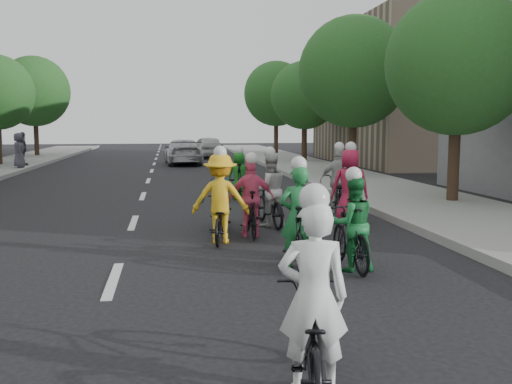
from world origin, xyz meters
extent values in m
plane|color=black|center=(0.00, 0.00, 0.00)|extent=(120.00, 120.00, 0.00)
cube|color=gray|center=(8.00, 10.00, 0.07)|extent=(4.00, 80.00, 0.15)
cube|color=#999993|center=(6.05, 10.00, 0.09)|extent=(0.18, 80.00, 0.18)
cube|color=gray|center=(16.00, 24.00, 4.00)|extent=(10.00, 14.00, 8.00)
cylinder|color=black|center=(-8.20, 33.00, 1.24)|extent=(0.32, 0.32, 2.48)
sphere|color=#28571D|center=(-8.20, 33.00, 4.53)|extent=(4.80, 4.80, 4.80)
cylinder|color=black|center=(8.80, 6.60, 1.14)|extent=(0.32, 0.32, 2.27)
sphere|color=#28571D|center=(8.80, 6.60, 3.97)|extent=(4.00, 4.00, 4.00)
cylinder|color=black|center=(8.80, 15.60, 1.24)|extent=(0.32, 0.32, 2.48)
sphere|color=#28571D|center=(8.80, 15.60, 4.53)|extent=(4.80, 4.80, 4.80)
cylinder|color=black|center=(8.80, 24.60, 1.14)|extent=(0.32, 0.32, 2.27)
sphere|color=#28571D|center=(8.80, 24.60, 3.97)|extent=(4.00, 4.00, 4.00)
cylinder|color=black|center=(8.80, 33.60, 1.24)|extent=(0.32, 0.32, 2.48)
sphere|color=#28571D|center=(8.80, 33.60, 4.53)|extent=(4.80, 4.80, 4.80)
imported|color=black|center=(2.05, -3.74, 0.42)|extent=(0.82, 1.68, 0.85)
imported|color=white|center=(2.05, -3.84, 0.83)|extent=(0.66, 0.49, 1.66)
sphere|color=silver|center=(2.05, -3.84, 1.68)|extent=(0.26, 0.26, 0.26)
imported|color=black|center=(3.68, 0.14, 0.51)|extent=(0.52, 1.71, 1.02)
imported|color=#1A7534|center=(3.68, 0.04, 0.75)|extent=(0.74, 0.58, 1.49)
sphere|color=silver|center=(3.68, 0.04, 1.51)|extent=(0.26, 0.26, 0.26)
imported|color=black|center=(1.82, 2.58, 0.43)|extent=(0.88, 1.73, 0.87)
imported|color=yellow|center=(1.82, 2.48, 0.87)|extent=(1.22, 0.85, 1.74)
sphere|color=silver|center=(1.82, 2.48, 1.76)|extent=(0.26, 0.26, 0.26)
imported|color=black|center=(2.50, 3.05, 0.48)|extent=(0.49, 1.62, 0.97)
imported|color=#F55688|center=(2.50, 2.95, 0.79)|extent=(0.94, 0.41, 1.59)
sphere|color=silver|center=(2.50, 2.95, 1.61)|extent=(0.26, 0.26, 0.26)
imported|color=black|center=(4.96, 4.22, 0.42)|extent=(0.88, 1.69, 0.84)
imported|color=#AE1B3E|center=(4.96, 4.12, 0.88)|extent=(0.95, 0.72, 1.75)
sphere|color=silver|center=(4.96, 4.12, 1.77)|extent=(0.26, 0.26, 0.26)
imported|color=black|center=(2.88, 0.45, 0.51)|extent=(0.72, 1.76, 1.03)
imported|color=#227F3C|center=(2.88, 0.35, 0.82)|extent=(0.65, 0.48, 1.65)
sphere|color=silver|center=(2.88, 0.35, 1.67)|extent=(0.26, 0.26, 0.26)
imported|color=black|center=(3.08, 4.20, 0.49)|extent=(0.90, 1.92, 0.97)
imported|color=silver|center=(3.08, 4.10, 0.83)|extent=(0.88, 0.73, 1.65)
sphere|color=silver|center=(3.08, 4.10, 1.67)|extent=(0.26, 0.26, 0.26)
imported|color=black|center=(1.98, 4.06, 0.56)|extent=(0.90, 1.93, 1.12)
imported|color=#226663|center=(1.98, 3.96, 0.79)|extent=(1.12, 0.79, 1.59)
sphere|color=silver|center=(1.98, 3.96, 1.61)|extent=(0.26, 0.26, 0.26)
imported|color=black|center=(5.20, 5.88, 0.48)|extent=(0.85, 1.88, 0.95)
imported|color=beige|center=(5.20, 5.78, 0.85)|extent=(1.03, 0.53, 1.69)
sphere|color=silver|center=(5.20, 5.78, 1.71)|extent=(0.26, 0.26, 0.26)
imported|color=black|center=(2.98, 9.00, 0.55)|extent=(0.66, 1.87, 1.10)
imported|color=#1B7A1F|center=(2.98, 8.90, 0.73)|extent=(0.75, 0.52, 1.46)
sphere|color=silver|center=(2.98, 8.90, 1.48)|extent=(0.26, 0.26, 0.26)
imported|color=#ADADB2|center=(1.64, 24.36, 0.71)|extent=(2.24, 4.98, 1.42)
imported|color=silver|center=(3.47, 30.53, 0.74)|extent=(2.16, 4.50, 1.48)
imported|color=#43454E|center=(-6.67, 22.82, 1.02)|extent=(0.79, 1.10, 1.74)
imported|color=#474651|center=(-6.43, 21.03, 1.01)|extent=(0.78, 0.97, 1.73)
camera|label=1|loc=(0.85, -8.43, 2.30)|focal=40.00mm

